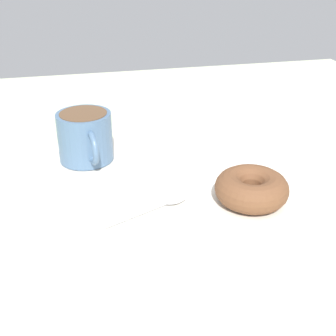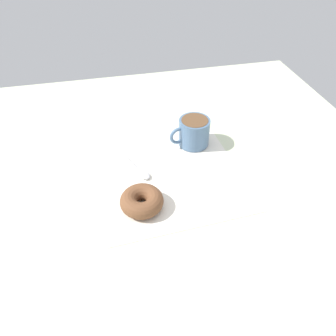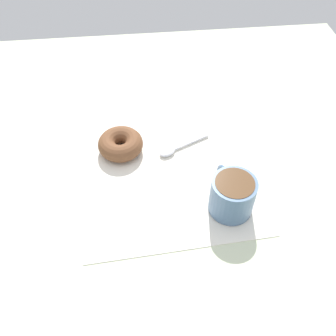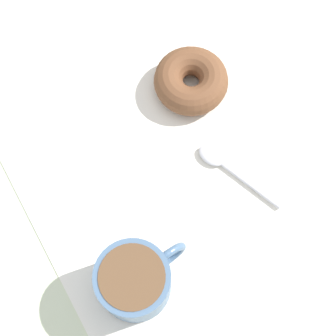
{
  "view_description": "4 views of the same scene",
  "coord_description": "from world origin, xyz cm",
  "views": [
    {
      "loc": [
        59.39,
        -14.57,
        33.05
      ],
      "look_at": [
        0.85,
        -1.37,
        2.3
      ],
      "focal_mm": 50.0,
      "sensor_mm": 36.0,
      "label": 1
    },
    {
      "loc": [
        14.28,
        58.48,
        56.27
      ],
      "look_at": [
        0.85,
        -1.37,
        2.3
      ],
      "focal_mm": 35.0,
      "sensor_mm": 36.0,
      "label": 2
    },
    {
      "loc": [
        -49.93,
        4.16,
        60.14
      ],
      "look_at": [
        0.85,
        -1.37,
        2.3
      ],
      "focal_mm": 40.0,
      "sensor_mm": 36.0,
      "label": 3
    },
    {
      "loc": [
        -9.52,
        -22.12,
        68.18
      ],
      "look_at": [
        0.85,
        -1.37,
        2.3
      ],
      "focal_mm": 60.0,
      "sensor_mm": 36.0,
      "label": 4
    }
  ],
  "objects": [
    {
      "name": "coffee_cup",
      "position": [
        -8.83,
        -12.41,
        4.32
      ],
      "size": [
        11.48,
        8.48,
        7.76
      ],
      "color": "slate",
      "rests_on": "napkin"
    },
    {
      "name": "napkin",
      "position": [
        0.85,
        -1.37,
        0.15
      ],
      "size": [
        37.9,
        37.9,
        0.3
      ],
      "primitive_type": "cube",
      "rotation": [
        0.0,
        0.0,
        0.06
      ],
      "color": "white",
      "rests_on": "ground_plane"
    },
    {
      "name": "spoon",
      "position": [
        7.54,
        -3.38,
        0.7
      ],
      "size": [
        6.55,
        12.19,
        0.9
      ],
      "color": "silver",
      "rests_on": "napkin"
    },
    {
      "name": "donut",
      "position": [
        9.03,
        8.2,
        2.24
      ],
      "size": [
        9.89,
        9.89,
        3.88
      ],
      "primitive_type": "torus",
      "color": "brown",
      "rests_on": "napkin"
    },
    {
      "name": "ground_plane",
      "position": [
        0.0,
        0.0,
        -1.0
      ],
      "size": [
        120.0,
        120.0,
        2.0
      ],
      "primitive_type": "cube",
      "color": "beige"
    }
  ]
}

